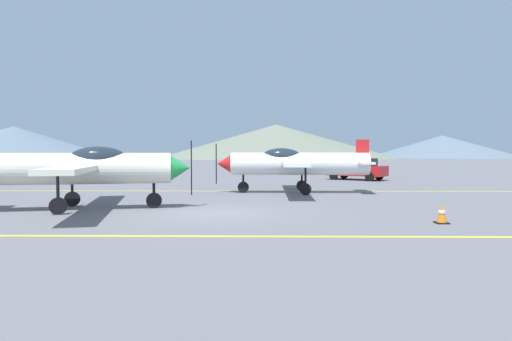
% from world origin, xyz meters
% --- Properties ---
extents(ground_plane, '(400.00, 400.00, 0.00)m').
position_xyz_m(ground_plane, '(0.00, 0.00, 0.00)').
color(ground_plane, slate).
extents(apron_line_near, '(80.00, 0.16, 0.01)m').
position_xyz_m(apron_line_near, '(0.00, -4.24, 0.01)').
color(apron_line_near, yellow).
rests_on(apron_line_near, ground_plane).
extents(apron_line_far, '(80.00, 0.16, 0.01)m').
position_xyz_m(apron_line_far, '(0.00, 8.43, 0.01)').
color(apron_line_far, yellow).
rests_on(apron_line_far, ground_plane).
extents(airplane_near, '(7.92, 9.03, 2.71)m').
position_xyz_m(airplane_near, '(-4.90, 0.70, 1.53)').
color(airplane_near, silver).
rests_on(airplane_near, ground_plane).
extents(airplane_mid, '(7.80, 9.01, 2.71)m').
position_xyz_m(airplane_mid, '(3.19, 7.46, 1.53)').
color(airplane_mid, white).
rests_on(airplane_mid, ground_plane).
extents(car_sedan, '(4.54, 3.98, 1.62)m').
position_xyz_m(car_sedan, '(8.66, 18.11, 0.84)').
color(car_sedan, red).
rests_on(car_sedan, ground_plane).
extents(traffic_cone_front, '(0.36, 0.36, 0.59)m').
position_xyz_m(traffic_cone_front, '(6.82, -2.15, 0.29)').
color(traffic_cone_front, black).
rests_on(traffic_cone_front, ground_plane).
extents(hill_left, '(60.13, 60.13, 9.75)m').
position_xyz_m(hill_left, '(-72.17, 115.37, 4.87)').
color(hill_left, slate).
rests_on(hill_left, ground_plane).
extents(hill_centerleft, '(80.65, 80.65, 11.60)m').
position_xyz_m(hill_centerleft, '(6.33, 137.53, 5.80)').
color(hill_centerleft, slate).
rests_on(hill_centerleft, ground_plane).
extents(hill_centerright, '(54.50, 54.50, 8.26)m').
position_xyz_m(hill_centerright, '(67.79, 149.17, 4.13)').
color(hill_centerright, slate).
rests_on(hill_centerright, ground_plane).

